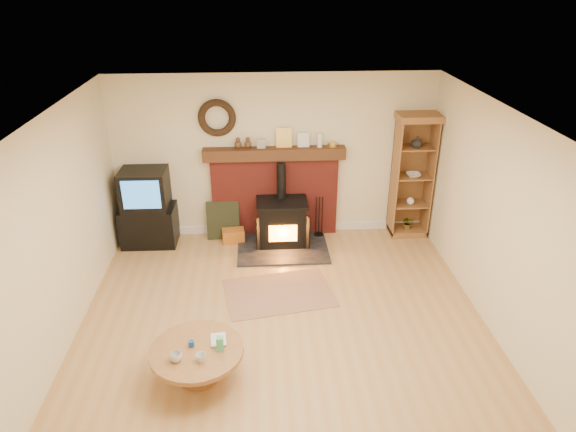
{
  "coord_description": "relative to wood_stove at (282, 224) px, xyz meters",
  "views": [
    {
      "loc": [
        -0.26,
        -4.89,
        3.95
      ],
      "look_at": [
        0.11,
        1.0,
        1.11
      ],
      "focal_mm": 32.0,
      "sensor_mm": 36.0,
      "label": 1
    }
  ],
  "objects": [
    {
      "name": "area_rug",
      "position": [
        -0.12,
        -1.37,
        -0.35
      ],
      "size": [
        1.56,
        1.2,
        0.01
      ],
      "primitive_type": "cube",
      "rotation": [
        0.0,
        0.0,
        0.17
      ],
      "color": "brown",
      "rests_on": "ground"
    },
    {
      "name": "curio_cabinet",
      "position": [
        2.07,
        0.28,
        0.65
      ],
      "size": [
        0.64,
        0.46,
        2.01
      ],
      "color": "brown",
      "rests_on": "ground"
    },
    {
      "name": "leaning_painting",
      "position": [
        -0.94,
        0.28,
        -0.04
      ],
      "size": [
        0.52,
        0.14,
        0.62
      ],
      "primitive_type": "cube",
      "rotation": [
        -0.17,
        0.0,
        0.0
      ],
      "color": "black",
      "rests_on": "ground"
    },
    {
      "name": "tv_unit",
      "position": [
        -2.09,
        0.19,
        0.23
      ],
      "size": [
        0.85,
        0.61,
        1.23
      ],
      "color": "black",
      "rests_on": "ground"
    },
    {
      "name": "chimney_breast",
      "position": [
        -0.09,
        0.39,
        0.44
      ],
      "size": [
        2.2,
        0.22,
        1.78
      ],
      "color": "maroon",
      "rests_on": "ground"
    },
    {
      "name": "firelog_box",
      "position": [
        -0.78,
        0.13,
        -0.25
      ],
      "size": [
        0.37,
        0.25,
        0.22
      ],
      "primitive_type": "cube",
      "rotation": [
        0.0,
        0.0,
        0.12
      ],
      "color": "gold",
      "rests_on": "ground"
    },
    {
      "name": "room_shell",
      "position": [
        -0.11,
        -2.18,
        1.36
      ],
      "size": [
        5.02,
        5.52,
        2.61
      ],
      "color": "beige",
      "rests_on": "ground"
    },
    {
      "name": "wood_stove",
      "position": [
        0.0,
        0.0,
        0.0
      ],
      "size": [
        1.4,
        1.0,
        1.29
      ],
      "color": "black",
      "rests_on": "ground"
    },
    {
      "name": "fire_tools",
      "position": [
        0.61,
        0.23,
        -0.22
      ],
      "size": [
        0.16,
        0.16,
        0.7
      ],
      "color": "black",
      "rests_on": "ground"
    },
    {
      "name": "coffee_table",
      "position": [
        -1.04,
        -2.95,
        -0.02
      ],
      "size": [
        0.98,
        0.98,
        0.58
      ],
      "color": "brown",
      "rests_on": "ground"
    },
    {
      "name": "ground",
      "position": [
        -0.1,
        -2.27,
        -0.36
      ],
      "size": [
        5.5,
        5.5,
        0.0
      ],
      "primitive_type": "plane",
      "color": "#B7854C",
      "rests_on": "ground"
    }
  ]
}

